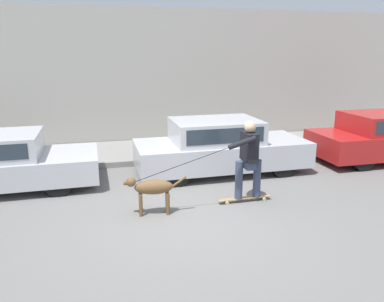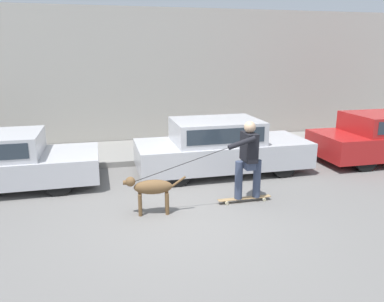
# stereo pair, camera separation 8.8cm
# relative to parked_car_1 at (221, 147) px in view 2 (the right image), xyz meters

# --- Properties ---
(ground_plane) EXTENTS (36.00, 36.00, 0.00)m
(ground_plane) POSITION_rel_parked_car_1_xyz_m (-1.43, -2.51, -0.65)
(ground_plane) COLOR slate
(back_wall) EXTENTS (32.00, 0.30, 4.32)m
(back_wall) POSITION_rel_parked_car_1_xyz_m (-1.43, 3.66, 1.51)
(back_wall) COLOR #ADA89E
(back_wall) RESTS_ON ground_plane
(sidewalk_curb) EXTENTS (30.00, 2.50, 0.15)m
(sidewalk_curb) POSITION_rel_parked_car_1_xyz_m (-1.43, 2.24, -0.57)
(sidewalk_curb) COLOR gray
(sidewalk_curb) RESTS_ON ground_plane
(parked_car_1) EXTENTS (4.31, 1.77, 1.36)m
(parked_car_1) POSITION_rel_parked_car_1_xyz_m (0.00, 0.00, 0.00)
(parked_car_1) COLOR black
(parked_car_1) RESTS_ON ground_plane
(dog) EXTENTS (1.16, 0.34, 0.75)m
(dog) POSITION_rel_parked_car_1_xyz_m (-2.02, -2.14, -0.14)
(dog) COLOR brown
(dog) RESTS_ON ground_plane
(skateboarder) EXTENTS (2.85, 0.64, 1.66)m
(skateboarder) POSITION_rel_parked_car_1_xyz_m (-0.06, -1.99, 0.30)
(skateboarder) COLOR beige
(skateboarder) RESTS_ON ground_plane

